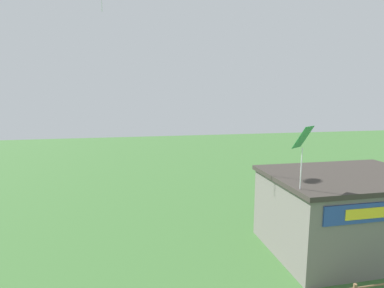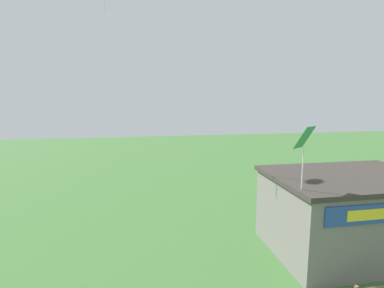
# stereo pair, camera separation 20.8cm
# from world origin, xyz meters

# --- Properties ---
(seaside_building) EXTENTS (8.55, 6.07, 4.31)m
(seaside_building) POSITION_xyz_m (9.16, 9.78, 2.17)
(seaside_building) COLOR slate
(seaside_building) RESTS_ON ground_plane
(kite_green_diamond) EXTENTS (1.04, 0.97, 3.42)m
(kite_green_diamond) POSITION_xyz_m (5.14, 7.94, 6.28)
(kite_green_diamond) COLOR green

